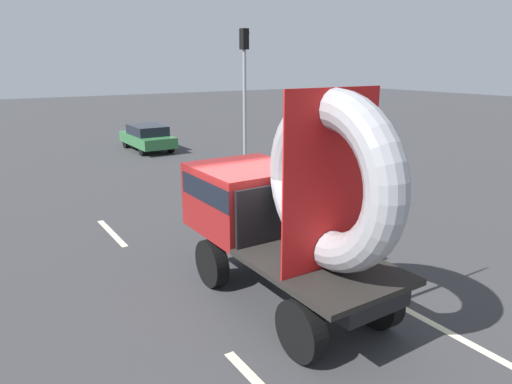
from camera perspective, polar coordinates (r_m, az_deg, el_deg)
ground_plane at (r=9.72m, az=1.38°, el=-11.69°), size 120.00×120.00×0.00m
flatbed_truck at (r=8.59m, az=3.07°, el=-1.58°), size 2.02×5.06×4.12m
distant_sedan at (r=25.07m, az=-13.30°, el=6.67°), size 1.74×4.06×1.32m
traffic_light at (r=21.68m, az=-1.43°, el=14.11°), size 0.42×0.36×5.95m
lane_dash_left_far at (r=13.20m, az=-17.43°, el=-4.84°), size 0.16×2.35×0.01m
lane_dash_right_near at (r=8.99m, az=21.94°, el=-15.37°), size 0.16×2.71×0.01m
lane_dash_right_far at (r=14.42m, az=-4.08°, el=-2.39°), size 0.16×2.62×0.01m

